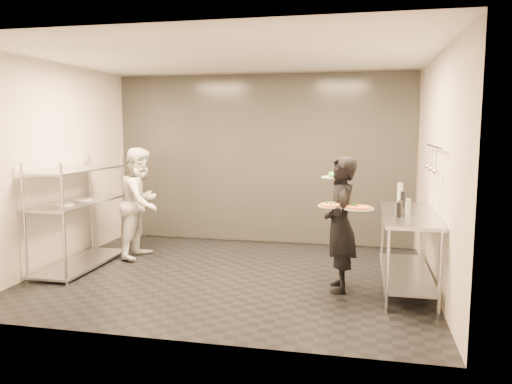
% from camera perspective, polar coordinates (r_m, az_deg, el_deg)
% --- Properties ---
extents(room_shell, '(5.00, 4.00, 2.80)m').
position_cam_1_polar(room_shell, '(7.44, -0.60, 3.43)').
color(room_shell, black).
rests_on(room_shell, ground).
extents(pass_rack, '(0.60, 1.60, 1.50)m').
position_cam_1_polar(pass_rack, '(7.24, -19.60, -2.15)').
color(pass_rack, '#BABCC1').
rests_on(pass_rack, ground).
extents(prep_counter, '(0.60, 1.80, 0.92)m').
position_cam_1_polar(prep_counter, '(6.23, 16.91, -4.92)').
color(prep_counter, '#BABCC1').
rests_on(prep_counter, ground).
extents(utensil_rail, '(0.07, 1.20, 0.31)m').
position_cam_1_polar(utensil_rail, '(6.12, 19.55, 3.48)').
color(utensil_rail, '#BABCC1').
rests_on(utensil_rail, room_shell).
extents(waiter, '(0.44, 0.62, 1.59)m').
position_cam_1_polar(waiter, '(5.92, 9.62, -3.67)').
color(waiter, black).
rests_on(waiter, ground).
extents(chef, '(0.65, 0.82, 1.62)m').
position_cam_1_polar(chef, '(7.55, -12.99, -1.21)').
color(chef, silver).
rests_on(chef, ground).
extents(pizza_plate_near, '(0.33, 0.33, 0.05)m').
position_cam_1_polar(pizza_plate_near, '(5.72, 8.70, -1.51)').
color(pizza_plate_near, silver).
rests_on(pizza_plate_near, waiter).
extents(pizza_plate_far, '(0.34, 0.34, 0.05)m').
position_cam_1_polar(pizza_plate_far, '(5.68, 11.60, -1.76)').
color(pizza_plate_far, silver).
rests_on(pizza_plate_far, waiter).
extents(salad_plate, '(0.30, 0.30, 0.07)m').
position_cam_1_polar(salad_plate, '(6.17, 8.86, 1.85)').
color(salad_plate, silver).
rests_on(salad_plate, waiter).
extents(pos_monitor, '(0.08, 0.23, 0.16)m').
position_cam_1_polar(pos_monitor, '(5.91, 16.08, -1.84)').
color(pos_monitor, black).
rests_on(pos_monitor, prep_counter).
extents(bottle_green, '(0.07, 0.07, 0.26)m').
position_cam_1_polar(bottle_green, '(6.94, 16.14, -0.06)').
color(bottle_green, '#929F92').
rests_on(bottle_green, prep_counter).
extents(bottle_clear, '(0.05, 0.05, 0.18)m').
position_cam_1_polar(bottle_clear, '(6.10, 17.00, -1.52)').
color(bottle_clear, '#929F92').
rests_on(bottle_clear, prep_counter).
extents(bottle_dark, '(0.06, 0.06, 0.20)m').
position_cam_1_polar(bottle_dark, '(6.51, 16.41, -0.83)').
color(bottle_dark, black).
rests_on(bottle_dark, prep_counter).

